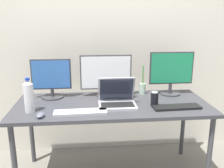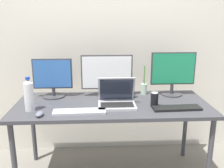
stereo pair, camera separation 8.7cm
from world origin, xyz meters
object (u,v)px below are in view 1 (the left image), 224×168
(bamboo_vase, at_px, (143,87))
(monitor_right, at_px, (171,72))
(laptop_silver, at_px, (117,99))
(water_bottle, at_px, (29,96))
(soda_can_near_keyboard, at_px, (130,91))
(mouse_by_keyboard, at_px, (40,115))
(monitor_center, at_px, (106,75))
(work_desk, at_px, (112,110))
(keyboard_aux, at_px, (177,107))
(soda_can_by_laptop, at_px, (155,99))
(monitor_left, at_px, (51,78))
(keyboard_main, at_px, (80,112))

(bamboo_vase, bearing_deg, monitor_right, -8.42)
(laptop_silver, relative_size, water_bottle, 1.13)
(soda_can_near_keyboard, bearing_deg, laptop_silver, -127.29)
(monitor_right, height_order, mouse_by_keyboard, monitor_right)
(mouse_by_keyboard, bearing_deg, laptop_silver, 26.78)
(monitor_center, relative_size, laptop_silver, 1.52)
(soda_can_near_keyboard, height_order, bamboo_vase, bamboo_vase)
(work_desk, bearing_deg, laptop_silver, -55.41)
(laptop_silver, xyz_separation_m, keyboard_aux, (0.50, -0.12, -0.05))
(monitor_center, relative_size, bamboo_vase, 1.71)
(laptop_silver, relative_size, soda_can_by_laptop, 2.57)
(monitor_left, xyz_separation_m, soda_can_by_laptop, (0.92, -0.32, -0.13))
(monitor_center, distance_m, soda_can_near_keyboard, 0.29)
(work_desk, relative_size, bamboo_vase, 6.01)
(monitor_right, bearing_deg, monitor_left, -179.94)
(laptop_silver, bearing_deg, monitor_left, 155.41)
(monitor_right, xyz_separation_m, soda_can_by_laptop, (-0.25, -0.32, -0.17))
(keyboard_main, bearing_deg, soda_can_near_keyboard, 35.79)
(monitor_left, relative_size, laptop_silver, 1.16)
(mouse_by_keyboard, relative_size, soda_can_by_laptop, 0.75)
(monitor_center, height_order, bamboo_vase, monitor_center)
(monitor_right, height_order, bamboo_vase, monitor_right)
(work_desk, height_order, monitor_right, monitor_right)
(monitor_right, distance_m, laptop_silver, 0.66)
(laptop_silver, height_order, keyboard_main, laptop_silver)
(monitor_left, height_order, keyboard_aux, monitor_left)
(keyboard_aux, relative_size, soda_can_by_laptop, 3.23)
(keyboard_main, bearing_deg, bamboo_vase, 35.86)
(bamboo_vase, bearing_deg, monitor_left, -177.33)
(keyboard_main, relative_size, water_bottle, 1.49)
(laptop_silver, xyz_separation_m, bamboo_vase, (0.30, 0.31, 0.01))
(monitor_left, height_order, bamboo_vase, monitor_left)
(monitor_right, height_order, laptop_silver, monitor_right)
(monitor_left, xyz_separation_m, keyboard_aux, (1.10, -0.40, -0.18))
(work_desk, distance_m, keyboard_main, 0.36)
(soda_can_by_laptop, bearing_deg, work_desk, 164.14)
(water_bottle, bearing_deg, work_desk, 11.69)
(monitor_left, bearing_deg, work_desk, -21.27)
(soda_can_near_keyboard, bearing_deg, monitor_center, 162.51)
(monitor_center, xyz_separation_m, laptop_silver, (0.08, -0.27, -0.16))
(water_bottle, height_order, soda_can_by_laptop, water_bottle)
(monitor_center, bearing_deg, work_desk, -79.99)
(laptop_silver, relative_size, bamboo_vase, 1.12)
(laptop_silver, height_order, mouse_by_keyboard, laptop_silver)
(soda_can_near_keyboard, bearing_deg, mouse_by_keyboard, -151.59)
(monitor_left, height_order, keyboard_main, monitor_left)
(soda_can_near_keyboard, distance_m, bamboo_vase, 0.18)
(laptop_silver, xyz_separation_m, soda_can_by_laptop, (0.32, -0.05, 0.00))
(water_bottle, xyz_separation_m, soda_can_near_keyboard, (0.88, 0.29, -0.07))
(monitor_center, distance_m, water_bottle, 0.75)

